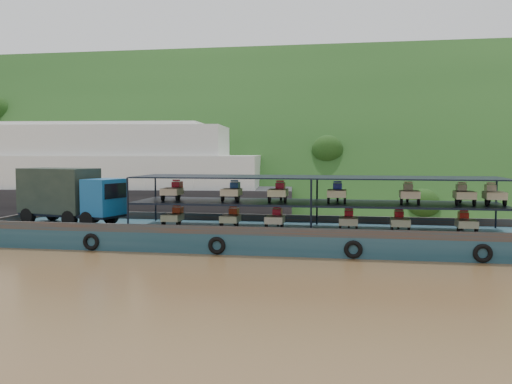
# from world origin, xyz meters

# --- Properties ---
(ground) EXTENTS (160.00, 160.00, 0.00)m
(ground) POSITION_xyz_m (0.00, 0.00, 0.00)
(ground) COLOR brown
(ground) RESTS_ON ground
(hillside) EXTENTS (140.00, 39.60, 39.60)m
(hillside) POSITION_xyz_m (0.00, 36.00, 0.00)
(hillside) COLOR #163613
(hillside) RESTS_ON ground
(cargo_barge) EXTENTS (35.00, 7.18, 4.99)m
(cargo_barge) POSITION_xyz_m (-2.49, -1.54, 1.26)
(cargo_barge) COLOR #133542
(cargo_barge) RESTS_ON ground
(passenger_ferry) EXTENTS (45.18, 15.85, 8.96)m
(passenger_ferry) POSITION_xyz_m (-23.02, 15.19, 3.88)
(passenger_ferry) COLOR black
(passenger_ferry) RESTS_ON ground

